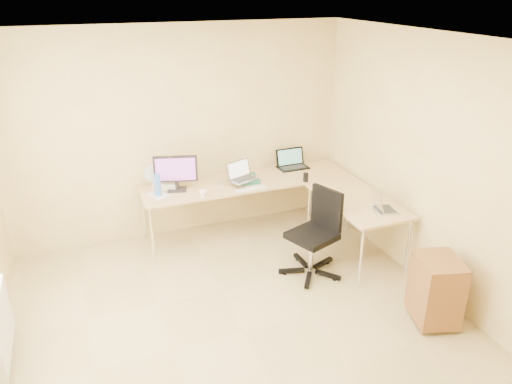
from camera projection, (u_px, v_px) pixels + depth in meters
name	position (u px, v px, depth m)	size (l,w,h in m)	color
floor	(244.00, 332.00, 4.55)	(4.50, 4.50, 0.00)	tan
ceiling	(240.00, 44.00, 3.52)	(4.50, 4.50, 0.00)	white
wall_back	(180.00, 134.00, 5.97)	(4.50, 4.50, 0.00)	#E2D187
wall_right	(445.00, 173.00, 4.74)	(4.50, 4.50, 0.00)	#E2D187
desk_main	(248.00, 207.00, 6.23)	(2.65, 0.70, 0.73)	tan
desk_return	(355.00, 228.00, 5.70)	(0.70, 1.30, 0.73)	tan
monitor	(176.00, 173.00, 5.71)	(0.51, 0.16, 0.44)	black
book_stack	(248.00, 179.00, 6.07)	(0.23, 0.31, 0.05)	#206650
laptop_center	(243.00, 171.00, 5.92)	(0.35, 0.27, 0.23)	#9898AB
laptop_black	(293.00, 159.00, 6.45)	(0.39, 0.29, 0.25)	black
keyboard	(251.00, 189.00, 5.81)	(0.37, 0.10, 0.02)	silver
mouse	(252.00, 188.00, 5.81)	(0.09, 0.05, 0.03)	white
mug	(203.00, 194.00, 5.60)	(0.09, 0.09, 0.08)	white
cd_stack	(221.00, 184.00, 5.95)	(0.12, 0.12, 0.03)	silver
water_bottle	(158.00, 185.00, 5.60)	(0.08, 0.08, 0.27)	#4076D4
papers	(158.00, 195.00, 5.67)	(0.18, 0.26, 0.01)	white
white_box	(170.00, 185.00, 5.84)	(0.20, 0.15, 0.07)	silver
desk_fan	(153.00, 176.00, 5.83)	(0.22, 0.22, 0.28)	silver
black_cup	(306.00, 177.00, 6.03)	(0.06, 0.06, 0.11)	black
laptop_return	(386.00, 202.00, 5.24)	(0.25, 0.32, 0.22)	silver
office_chair	(312.00, 233.00, 5.29)	(0.58, 0.58, 0.97)	black
cabinet	(436.00, 289.00, 4.57)	(0.37, 0.46, 0.64)	#A56229
radiator	(0.00, 327.00, 4.08)	(0.09, 0.80, 0.55)	white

